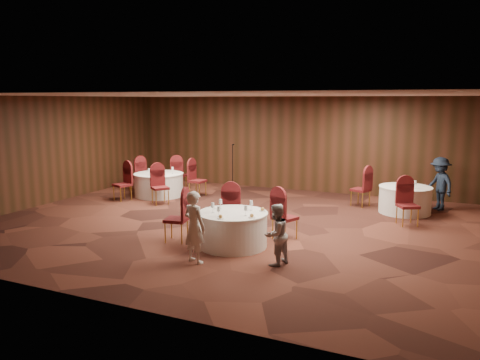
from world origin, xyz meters
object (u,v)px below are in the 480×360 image
at_px(table_left, 159,184).
at_px(woman_b, 276,235).
at_px(man_c, 440,184).
at_px(table_main, 233,229).
at_px(mic_stand, 233,177).
at_px(woman_a, 194,227).
at_px(table_right, 405,200).

distance_m(table_left, woman_b, 7.24).
bearing_deg(man_c, woman_b, -62.39).
bearing_deg(table_left, man_c, 10.81).
relative_size(table_main, man_c, 0.99).
relative_size(table_main, table_left, 0.94).
relative_size(mic_stand, woman_a, 1.14).
distance_m(table_main, woman_a, 1.28).
distance_m(mic_stand, man_c, 6.58).
distance_m(table_left, man_c, 8.51).
distance_m(table_main, man_c, 6.69).
distance_m(table_main, table_right, 5.56).
height_order(table_left, mic_stand, mic_stand).
distance_m(mic_stand, woman_a, 7.29).
distance_m(woman_a, man_c, 7.83).
xyz_separation_m(table_left, woman_b, (5.65, -4.52, 0.21)).
bearing_deg(table_main, table_left, 139.24).
bearing_deg(table_left, mic_stand, 45.88).
xyz_separation_m(mic_stand, woman_a, (2.41, -6.88, 0.23)).
bearing_deg(table_left, table_right, 6.20).
height_order(mic_stand, woman_a, mic_stand).
height_order(table_right, woman_b, woman_b).
bearing_deg(mic_stand, woman_a, -70.68).
distance_m(table_left, woman_a, 6.56).
bearing_deg(table_right, mic_stand, 169.85).
bearing_deg(woman_b, table_left, -109.12).
xyz_separation_m(table_right, man_c, (0.84, 0.78, 0.38)).
xyz_separation_m(mic_stand, man_c, (6.57, -0.25, 0.29)).
height_order(table_left, woman_a, woman_a).
bearing_deg(table_main, man_c, 54.09).
bearing_deg(table_right, table_main, -123.61).
bearing_deg(table_left, woman_b, -38.64).
bearing_deg(table_right, man_c, 42.84).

